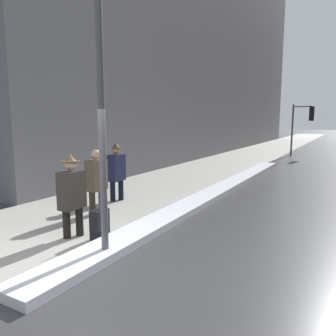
% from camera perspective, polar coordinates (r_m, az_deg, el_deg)
% --- Properties ---
extents(ground_plane, '(160.00, 160.00, 0.00)m').
position_cam_1_polar(ground_plane, '(5.72, -17.06, -16.02)').
color(ground_plane, '#38383A').
extents(sidewalk_slab, '(4.00, 80.00, 0.01)m').
position_cam_1_polar(sidewalk_slab, '(19.58, 11.80, 1.43)').
color(sidewalk_slab, '#9E9B93').
rests_on(sidewalk_slab, ground).
extents(snow_bank_curb, '(0.70, 14.69, 0.15)m').
position_cam_1_polar(snow_bank_curb, '(10.58, 8.62, -3.97)').
color(snow_bank_curb, silver).
rests_on(snow_bank_curb, ground).
extents(building_facade_left, '(6.00, 36.00, 18.16)m').
position_cam_1_polar(building_facade_left, '(26.78, 4.88, 23.00)').
color(building_facade_left, slate).
rests_on(building_facade_left, ground).
extents(lamp_post, '(0.28, 0.28, 4.41)m').
position_cam_1_polar(lamp_post, '(5.43, -11.61, 11.89)').
color(lamp_post, '#515156').
rests_on(lamp_post, ground).
extents(traffic_light_near, '(1.31, 0.39, 3.30)m').
position_cam_1_polar(traffic_light_near, '(22.79, 22.70, 7.90)').
color(traffic_light_near, '#515156').
rests_on(traffic_light_near, ground).
extents(pedestrian_in_fedora, '(0.36, 0.52, 1.68)m').
position_cam_1_polar(pedestrian_in_fedora, '(6.70, -16.41, -4.12)').
color(pedestrian_in_fedora, black).
rests_on(pedestrian_in_fedora, ground).
extents(pedestrian_trailing, '(0.32, 0.53, 1.61)m').
position_cam_1_polar(pedestrian_trailing, '(8.23, -12.33, -1.83)').
color(pedestrian_trailing, '#2A241B').
rests_on(pedestrian_trailing, ground).
extents(pedestrian_nearside, '(0.36, 0.53, 1.68)m').
position_cam_1_polar(pedestrian_nearside, '(9.46, -8.99, -0.26)').
color(pedestrian_nearside, black).
rests_on(pedestrian_nearside, ground).
extents(rolling_suitcase, '(0.23, 0.37, 0.95)m').
position_cam_1_polar(rolling_suitcase, '(6.62, -11.81, -9.61)').
color(rolling_suitcase, black).
rests_on(rolling_suitcase, ground).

